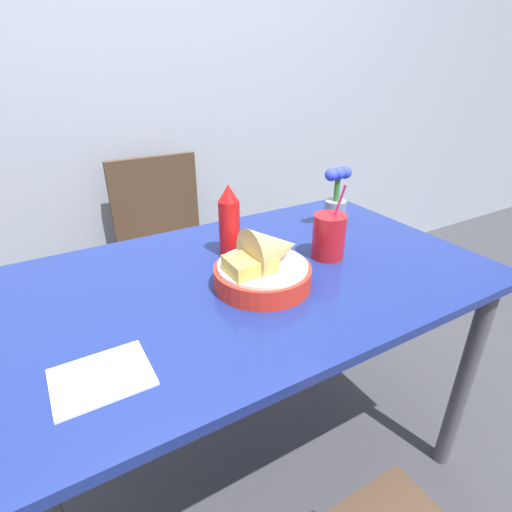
# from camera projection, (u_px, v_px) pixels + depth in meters

# --- Properties ---
(ground_plane) EXTENTS (12.00, 12.00, 0.00)m
(ground_plane) POSITION_uv_depth(u_px,v_px,m) (255.00, 459.00, 1.39)
(ground_plane) COLOR #38383D
(wall_window) EXTENTS (7.00, 0.06, 2.60)m
(wall_window) POSITION_uv_depth(u_px,v_px,m) (123.00, 46.00, 1.65)
(wall_window) COLOR #9EA8B7
(wall_window) RESTS_ON ground_plane
(dining_table) EXTENTS (1.24, 0.77, 0.74)m
(dining_table) POSITION_uv_depth(u_px,v_px,m) (255.00, 304.00, 1.11)
(dining_table) COLOR navy
(dining_table) RESTS_ON ground_plane
(chair_far_window) EXTENTS (0.40, 0.40, 0.87)m
(chair_far_window) POSITION_uv_depth(u_px,v_px,m) (165.00, 239.00, 1.83)
(chair_far_window) COLOR #473323
(chair_far_window) RESTS_ON ground_plane
(food_basket) EXTENTS (0.24, 0.24, 0.16)m
(food_basket) POSITION_uv_depth(u_px,v_px,m) (266.00, 265.00, 0.98)
(food_basket) COLOR red
(food_basket) RESTS_ON dining_table
(ketchup_bottle) EXTENTS (0.06, 0.06, 0.21)m
(ketchup_bottle) POSITION_uv_depth(u_px,v_px,m) (229.00, 222.00, 1.12)
(ketchup_bottle) COLOR red
(ketchup_bottle) RESTS_ON dining_table
(drink_cup) EXTENTS (0.09, 0.09, 0.22)m
(drink_cup) POSITION_uv_depth(u_px,v_px,m) (329.00, 238.00, 1.12)
(drink_cup) COLOR red
(drink_cup) RESTS_ON dining_table
(flower_vase) EXTENTS (0.10, 0.07, 0.20)m
(flower_vase) POSITION_uv_depth(u_px,v_px,m) (336.00, 201.00, 1.31)
(flower_vase) COLOR gray
(flower_vase) RESTS_ON dining_table
(napkin) EXTENTS (0.17, 0.13, 0.01)m
(napkin) POSITION_uv_depth(u_px,v_px,m) (102.00, 377.00, 0.71)
(napkin) COLOR white
(napkin) RESTS_ON dining_table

